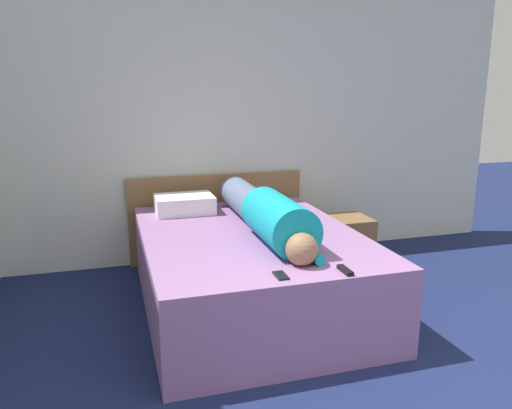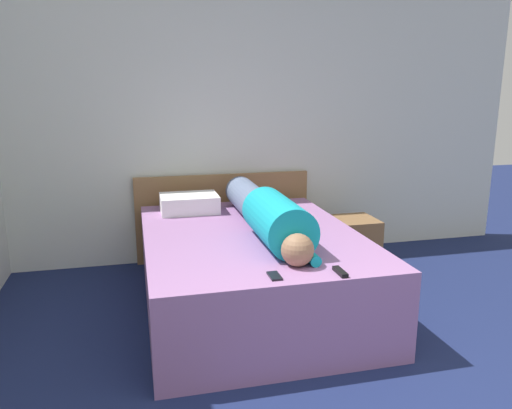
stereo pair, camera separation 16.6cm
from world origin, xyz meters
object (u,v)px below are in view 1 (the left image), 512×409
(person_lying, at_px, (266,213))
(bed, at_px, (250,270))
(pillow_near_headboard, at_px, (184,204))
(nightstand, at_px, (343,241))
(tv_remote, at_px, (345,270))
(cell_phone, at_px, (281,276))

(person_lying, bearing_deg, bed, 161.87)
(bed, relative_size, pillow_near_headboard, 4.25)
(nightstand, height_order, person_lying, person_lying)
(person_lying, relative_size, tv_remote, 11.81)
(bed, distance_m, cell_phone, 0.95)
(pillow_near_headboard, bearing_deg, bed, -63.51)
(bed, relative_size, nightstand, 4.34)
(bed, xyz_separation_m, person_lying, (0.11, -0.04, 0.44))
(person_lying, height_order, cell_phone, person_lying)
(bed, bearing_deg, pillow_near_headboard, 116.49)
(bed, xyz_separation_m, pillow_near_headboard, (-0.37, 0.75, 0.37))
(tv_remote, bearing_deg, pillow_near_headboard, 111.94)
(bed, relative_size, tv_remote, 13.89)
(nightstand, relative_size, cell_phone, 3.69)
(pillow_near_headboard, bearing_deg, cell_phone, -79.74)
(pillow_near_headboard, bearing_deg, tv_remote, -68.06)
(nightstand, distance_m, person_lying, 1.30)
(person_lying, relative_size, pillow_near_headboard, 3.61)
(bed, bearing_deg, cell_phone, -94.73)
(pillow_near_headboard, height_order, tv_remote, pillow_near_headboard)
(bed, relative_size, cell_phone, 16.03)
(nightstand, xyz_separation_m, tv_remote, (-0.79, -1.59, 0.37))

